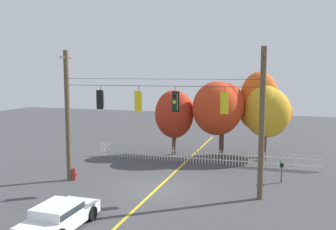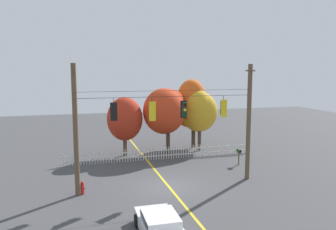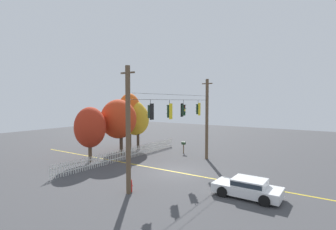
{
  "view_description": "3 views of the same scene",
  "coord_description": "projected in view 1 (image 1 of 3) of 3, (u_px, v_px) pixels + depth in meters",
  "views": [
    {
      "loc": [
        6.67,
        -19.47,
        6.73
      ],
      "look_at": [
        0.38,
        0.93,
        4.22
      ],
      "focal_mm": 39.06,
      "sensor_mm": 36.0,
      "label": 1
    },
    {
      "loc": [
        -5.84,
        -20.54,
        7.63
      ],
      "look_at": [
        0.3,
        1.16,
        4.61
      ],
      "focal_mm": 35.78,
      "sensor_mm": 36.0,
      "label": 2
    },
    {
      "loc": [
        -17.58,
        -10.81,
        5.85
      ],
      "look_at": [
        0.67,
        1.29,
        4.65
      ],
      "focal_mm": 27.14,
      "sensor_mm": 36.0,
      "label": 3
    }
  ],
  "objects": [
    {
      "name": "traffic_signal_northbound_secondary",
      "position": [
        225.0,
        103.0,
        19.49
      ],
      "size": [
        0.43,
        0.38,
        1.45
      ],
      "color": "black"
    },
    {
      "name": "autumn_maple_mid",
      "position": [
        220.0,
        108.0,
        28.23
      ],
      "size": [
        3.99,
        3.76,
        6.04
      ],
      "color": "#473828",
      "rests_on": "ground"
    },
    {
      "name": "fire_hydrant",
      "position": [
        74.0,
        174.0,
        22.87
      ],
      "size": [
        0.38,
        0.22,
        0.82
      ],
      "color": "red",
      "rests_on": "ground"
    },
    {
      "name": "traffic_signal_eastbound_side",
      "position": [
        101.0,
        99.0,
        21.64
      ],
      "size": [
        0.43,
        0.38,
        1.41
      ],
      "color": "black"
    },
    {
      "name": "roadside_mailbox",
      "position": [
        282.0,
        166.0,
        22.24
      ],
      "size": [
        0.25,
        0.44,
        1.31
      ],
      "color": "brown",
      "rests_on": "ground"
    },
    {
      "name": "autumn_maple_near_fence",
      "position": [
        176.0,
        113.0,
        29.75
      ],
      "size": [
        3.16,
        3.0,
        5.3
      ],
      "color": "brown",
      "rests_on": "ground"
    },
    {
      "name": "traffic_signal_westbound_side",
      "position": [
        139.0,
        101.0,
        20.93
      ],
      "size": [
        0.43,
        0.38,
        1.51
      ],
      "color": "black"
    },
    {
      "name": "autumn_maple_far_west",
      "position": [
        265.0,
        110.0,
        27.92
      ],
      "size": [
        3.55,
        2.9,
        5.87
      ],
      "color": "#473828",
      "rests_on": "ground"
    },
    {
      "name": "lane_centerline_stripe",
      "position": [
        157.0,
        189.0,
        21.21
      ],
      "size": [
        0.16,
        36.0,
        0.01
      ],
      "primitive_type": "cube",
      "color": "gold",
      "rests_on": "ground"
    },
    {
      "name": "traffic_signal_southbound_primary",
      "position": [
        175.0,
        102.0,
        20.31
      ],
      "size": [
        0.43,
        0.38,
        1.44
      ],
      "color": "black"
    },
    {
      "name": "ground",
      "position": [
        157.0,
        189.0,
        21.21
      ],
      "size": [
        80.0,
        80.0,
        0.0
      ],
      "primitive_type": "plane",
      "color": "#424244"
    },
    {
      "name": "signal_support_span",
      "position": [
        157.0,
        119.0,
        20.74
      ],
      "size": [
        11.9,
        1.1,
        8.05
      ],
      "color": "brown",
      "rests_on": "ground"
    },
    {
      "name": "parked_car",
      "position": [
        59.0,
        216.0,
        15.66
      ],
      "size": [
        1.97,
        4.03,
        1.15
      ],
      "color": "white",
      "rests_on": "ground"
    },
    {
      "name": "autumn_oak_far_east",
      "position": [
        263.0,
        108.0,
        28.8
      ],
      "size": [
        4.17,
        3.86,
        6.78
      ],
      "color": "#473828",
      "rests_on": "ground"
    },
    {
      "name": "white_picket_fence",
      "position": [
        202.0,
        156.0,
        27.13
      ],
      "size": [
        16.65,
        0.06,
        1.1
      ],
      "color": "silver",
      "rests_on": "ground"
    }
  ]
}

